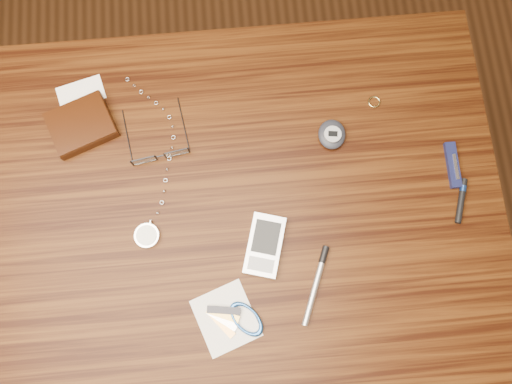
% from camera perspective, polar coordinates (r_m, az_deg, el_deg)
% --- Properties ---
extents(ground, '(3.80, 3.80, 0.00)m').
position_cam_1_polar(ground, '(1.62, -2.25, -7.05)').
color(ground, '#472814').
rests_on(ground, ground).
extents(desk, '(1.00, 0.70, 0.75)m').
position_cam_1_polar(desk, '(0.98, -3.70, -3.05)').
color(desk, '#361B08').
rests_on(desk, ground).
extents(wallet_and_card, '(0.13, 0.16, 0.02)m').
position_cam_1_polar(wallet_and_card, '(0.96, -19.34, 7.31)').
color(wallet_and_card, black).
rests_on(wallet_and_card, desk).
extents(eyeglasses, '(0.12, 0.12, 0.02)m').
position_cam_1_polar(eyeglasses, '(0.91, -10.93, 4.35)').
color(eyeglasses, black).
rests_on(eyeglasses, desk).
extents(gold_ring, '(0.03, 0.03, 0.00)m').
position_cam_1_polar(gold_ring, '(0.96, 13.35, 9.98)').
color(gold_ring, tan).
rests_on(gold_ring, desk).
extents(pocket_watch, '(0.09, 0.32, 0.01)m').
position_cam_1_polar(pocket_watch, '(0.88, -12.26, -4.11)').
color(pocket_watch, silver).
rests_on(pocket_watch, desk).
extents(pda_phone, '(0.08, 0.12, 0.02)m').
position_cam_1_polar(pda_phone, '(0.86, 0.99, -6.10)').
color(pda_phone, silver).
rests_on(pda_phone, desk).
extents(pedometer, '(0.06, 0.06, 0.02)m').
position_cam_1_polar(pedometer, '(0.91, 8.67, 6.53)').
color(pedometer, black).
rests_on(pedometer, desk).
extents(notepad_keys, '(0.13, 0.13, 0.01)m').
position_cam_1_polar(notepad_keys, '(0.86, -2.29, -14.24)').
color(notepad_keys, silver).
rests_on(notepad_keys, desk).
extents(pocket_knife, '(0.02, 0.08, 0.01)m').
position_cam_1_polar(pocket_knife, '(0.96, 21.57, 2.88)').
color(pocket_knife, '#131439').
rests_on(pocket_knife, desk).
extents(silver_pen, '(0.06, 0.13, 0.01)m').
position_cam_1_polar(silver_pen, '(0.86, 7.02, -9.84)').
color(silver_pen, '#BABABF').
rests_on(silver_pen, desk).
extents(black_blue_pen, '(0.04, 0.08, 0.01)m').
position_cam_1_polar(black_blue_pen, '(0.95, 22.42, -0.77)').
color(black_blue_pen, black).
rests_on(black_blue_pen, desk).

